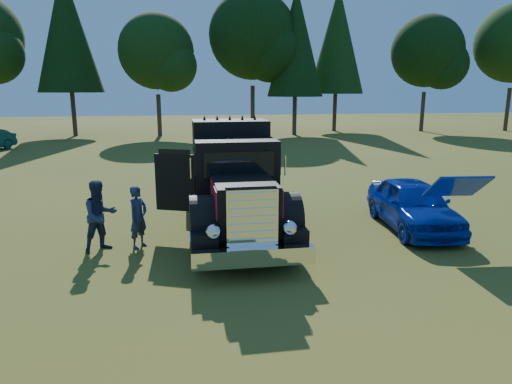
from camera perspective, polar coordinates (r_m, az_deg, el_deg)
The scene contains 6 objects.
ground at distance 10.85m, azimuth 3.43°, elevation -8.00°, with size 120.00×120.00×0.00m, color #3C5118.
treeline at distance 37.69m, azimuth -7.37°, elevation 18.48°, with size 72.94×24.04×13.84m.
diamond_t_truck at distance 12.18m, azimuth -2.78°, elevation 0.60°, with size 3.31×7.16×3.00m.
hotrod_coupe at distance 13.46m, azimuth 19.06°, elevation -1.45°, with size 2.03×4.32×1.89m.
spectator_near at distance 11.54m, azimuth -14.50°, elevation -3.06°, with size 0.57×0.37×1.55m, color #1D2A44.
spectator_far at distance 11.58m, azimuth -18.92°, elevation -2.83°, with size 0.84×0.66×1.73m, color #20334C.
Camera 1 is at (-2.28, -9.89, 3.83)m, focal length 32.00 mm.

